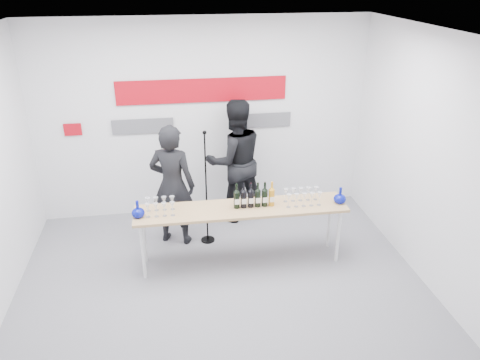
% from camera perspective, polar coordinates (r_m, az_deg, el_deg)
% --- Properties ---
extents(ground, '(5.00, 5.00, 0.00)m').
position_cam_1_polar(ground, '(6.02, -2.28, -12.16)').
color(ground, slate).
rests_on(ground, ground).
extents(back_wall, '(5.00, 0.04, 3.00)m').
position_cam_1_polar(back_wall, '(7.14, -4.51, 7.38)').
color(back_wall, silver).
rests_on(back_wall, ground).
extents(signage, '(3.38, 0.02, 0.79)m').
position_cam_1_polar(signage, '(7.02, -5.03, 9.67)').
color(signage, '#A90713').
rests_on(signage, back_wall).
extents(tasting_table, '(2.71, 0.58, 0.81)m').
position_cam_1_polar(tasting_table, '(5.98, 0.15, -3.89)').
color(tasting_table, tan).
rests_on(tasting_table, ground).
extents(wine_bottles, '(0.53, 0.08, 0.33)m').
position_cam_1_polar(wine_bottles, '(5.91, 1.75, -1.82)').
color(wine_bottles, black).
rests_on(wine_bottles, tasting_table).
extents(decanter_left, '(0.16, 0.16, 0.21)m').
position_cam_1_polar(decanter_left, '(5.82, -12.36, -3.46)').
color(decanter_left, '#071088').
rests_on(decanter_left, tasting_table).
extents(decanter_right, '(0.16, 0.16, 0.21)m').
position_cam_1_polar(decanter_right, '(6.16, 12.11, -1.82)').
color(decanter_right, '#071088').
rests_on(decanter_right, tasting_table).
extents(glasses_left, '(0.37, 0.23, 0.18)m').
position_cam_1_polar(glasses_left, '(5.86, -9.70, -3.21)').
color(glasses_left, silver).
rests_on(glasses_left, tasting_table).
extents(glasses_right, '(0.47, 0.23, 0.18)m').
position_cam_1_polar(glasses_right, '(6.07, 7.62, -2.06)').
color(glasses_right, silver).
rests_on(glasses_right, tasting_table).
extents(presenter_left, '(0.74, 0.61, 1.74)m').
position_cam_1_polar(presenter_left, '(6.47, -8.23, -0.66)').
color(presenter_left, black).
rests_on(presenter_left, ground).
extents(presenter_right, '(1.04, 0.89, 1.89)m').
position_cam_1_polar(presenter_right, '(7.02, -0.63, 2.36)').
color(presenter_right, black).
rests_on(presenter_right, ground).
extents(mic_stand, '(0.20, 0.20, 1.68)m').
position_cam_1_polar(mic_stand, '(6.56, -4.06, -3.57)').
color(mic_stand, black).
rests_on(mic_stand, ground).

